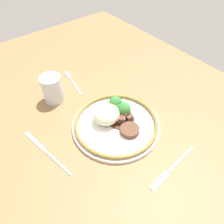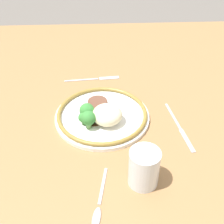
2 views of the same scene
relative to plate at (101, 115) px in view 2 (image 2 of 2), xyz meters
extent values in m
plane|color=#5B5651|center=(0.03, 0.06, -0.06)|extent=(8.00, 8.00, 0.00)
cube|color=olive|center=(0.03, 0.06, -0.04)|extent=(1.46, 1.18, 0.04)
cylinder|color=white|center=(-0.01, 0.00, -0.01)|extent=(0.28, 0.28, 0.01)
torus|color=olive|center=(-0.01, 0.00, 0.00)|extent=(0.27, 0.27, 0.01)
ellipsoid|color=beige|center=(0.02, 0.02, 0.02)|extent=(0.08, 0.09, 0.06)
cylinder|color=brown|center=(-0.06, -0.01, 0.00)|extent=(0.06, 0.06, 0.02)
cylinder|color=#51331E|center=(0.00, -0.02, -0.01)|extent=(0.09, 0.09, 0.00)
cube|color=brown|center=(-0.02, -0.04, 0.00)|extent=(0.02, 0.02, 0.02)
cube|color=brown|center=(0.00, -0.04, 0.01)|extent=(0.04, 0.04, 0.03)
cube|color=brown|center=(-0.01, -0.01, 0.01)|extent=(0.04, 0.04, 0.03)
cube|color=brown|center=(0.00, -0.04, 0.00)|extent=(0.03, 0.03, 0.02)
cube|color=brown|center=(0.01, -0.03, 0.00)|extent=(0.03, 0.03, 0.02)
cube|color=brown|center=(-0.01, -0.01, 0.00)|extent=(0.03, 0.03, 0.02)
cylinder|color=#669E51|center=(0.04, -0.03, 0.00)|extent=(0.01, 0.01, 0.02)
sphere|color=#387F38|center=(0.04, -0.03, 0.03)|extent=(0.04, 0.04, 0.04)
cylinder|color=#669E51|center=(0.03, -0.05, 0.00)|extent=(0.01, 0.01, 0.01)
sphere|color=#387F38|center=(0.03, -0.05, 0.02)|extent=(0.03, 0.03, 0.03)
cylinder|color=#669E51|center=(0.03, -0.03, 0.00)|extent=(0.01, 0.01, 0.01)
sphere|color=#387F38|center=(0.03, -0.03, 0.02)|extent=(0.04, 0.04, 0.04)
cylinder|color=#669E51|center=(0.02, -0.04, 0.00)|extent=(0.01, 0.01, 0.01)
sphere|color=#387F38|center=(0.02, -0.04, 0.02)|extent=(0.03, 0.03, 0.03)
cylinder|color=#669E51|center=(0.01, -0.04, 0.00)|extent=(0.02, 0.02, 0.01)
sphere|color=#387F38|center=(0.01, -0.04, 0.02)|extent=(0.04, 0.04, 0.04)
cylinder|color=#F4AD19|center=(0.23, 0.10, 0.02)|extent=(0.06, 0.06, 0.08)
cylinder|color=silver|center=(0.23, 0.10, 0.03)|extent=(0.07, 0.07, 0.10)
cube|color=#ADADB2|center=(-0.22, -0.06, -0.02)|extent=(0.02, 0.12, 0.00)
cube|color=#ADADB2|center=(-0.22, 0.03, -0.02)|extent=(0.02, 0.07, 0.00)
cube|color=#ADADB2|center=(0.00, 0.22, -0.02)|extent=(0.13, 0.03, 0.00)
cube|color=#ADADB2|center=(0.10, 0.23, -0.02)|extent=(0.09, 0.03, 0.00)
cube|color=#ADADB2|center=(0.24, 0.00, -0.02)|extent=(0.11, 0.03, 0.00)
ellipsoid|color=#ADADB2|center=(0.33, -0.02, -0.02)|extent=(0.06, 0.03, 0.01)
camera|label=1|loc=(-0.35, 0.30, 0.52)|focal=35.00mm
camera|label=2|loc=(0.70, 0.00, 0.58)|focal=50.00mm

